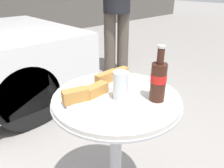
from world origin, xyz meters
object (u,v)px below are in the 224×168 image
at_px(cola_bottle_left, 158,80).
at_px(lunch_plate_near, 86,96).
at_px(drinking_glass, 121,87).
at_px(pedestrian, 117,1).
at_px(lunch_plate_far, 112,78).
at_px(bistro_table, 116,126).

distance_m(cola_bottle_left, lunch_plate_near, 0.33).
xyz_separation_m(drinking_glass, pedestrian, (1.53, 1.59, 0.20)).
distance_m(drinking_glass, lunch_plate_far, 0.19).
bearing_deg(pedestrian, bistro_table, -134.36).
bearing_deg(cola_bottle_left, lunch_plate_far, 93.38).
relative_size(cola_bottle_left, drinking_glass, 1.89).
bearing_deg(bistro_table, pedestrian, 45.64).
bearing_deg(lunch_plate_far, lunch_plate_near, -162.75).
height_order(cola_bottle_left, pedestrian, pedestrian).
relative_size(bistro_table, lunch_plate_near, 3.33).
xyz_separation_m(bistro_table, lunch_plate_near, (-0.13, 0.05, 0.20)).
relative_size(bistro_table, cola_bottle_left, 2.95).
distance_m(cola_bottle_left, pedestrian, 2.23).
bearing_deg(drinking_glass, lunch_plate_near, 144.06).
height_order(cola_bottle_left, lunch_plate_far, cola_bottle_left).
xyz_separation_m(drinking_glass, lunch_plate_near, (-0.12, 0.09, -0.04)).
relative_size(bistro_table, lunch_plate_far, 3.42).
bearing_deg(cola_bottle_left, bistro_table, 124.56).
bearing_deg(lunch_plate_near, bistro_table, -22.32).
height_order(lunch_plate_near, lunch_plate_far, lunch_plate_near).
bearing_deg(lunch_plate_far, drinking_glass, -121.54).
bearing_deg(lunch_plate_near, cola_bottle_left, -41.02).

